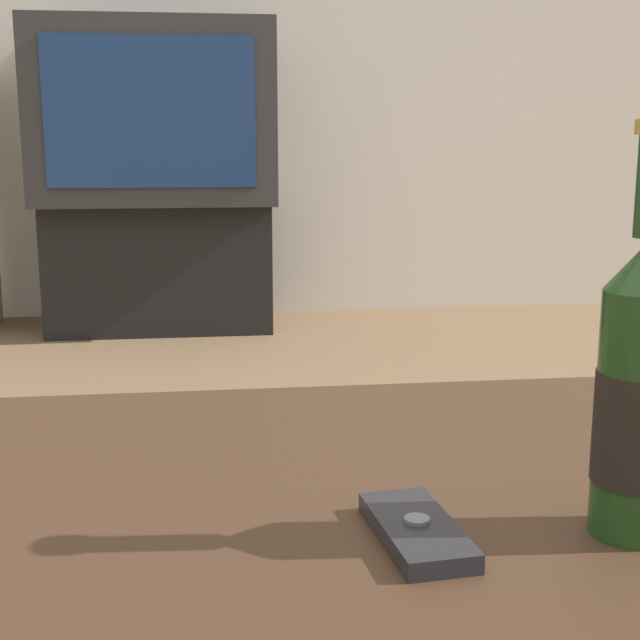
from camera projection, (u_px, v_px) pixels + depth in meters
name	position (u px, v px, depth m)	size (l,w,h in m)	color
coffee_table	(298.00, 583.00, 0.70)	(1.13, 0.67, 0.43)	#422B1C
tv_stand	(161.00, 265.00, 3.36)	(0.82, 0.42, 0.47)	black
television	(155.00, 114.00, 3.24)	(0.85, 0.60, 0.64)	#2D2D2D
cell_phone	(417.00, 531.00, 0.63)	(0.06, 0.12, 0.02)	#232328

